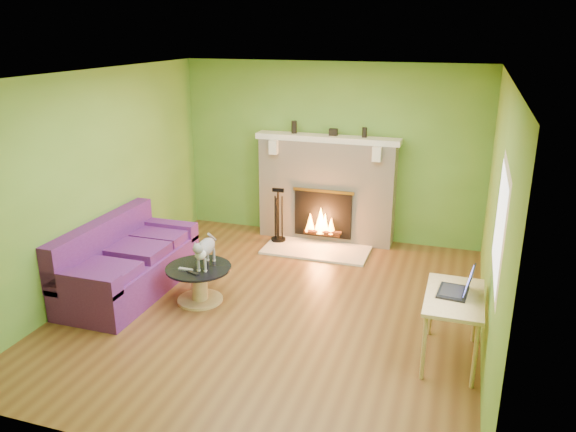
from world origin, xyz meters
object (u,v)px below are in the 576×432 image
at_px(cat, 206,251).
at_px(desk, 454,304).
at_px(coffee_table, 199,281).
at_px(sofa, 126,264).

bearing_deg(cat, desk, -15.20).
height_order(coffee_table, desk, desk).
bearing_deg(coffee_table, sofa, -179.59).
bearing_deg(desk, cat, 171.69).
height_order(coffee_table, cat, cat).
distance_m(sofa, cat, 1.09).
height_order(sofa, cat, sofa).
distance_m(coffee_table, desk, 2.88).
relative_size(sofa, cat, 3.12).
bearing_deg(sofa, cat, 3.11).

